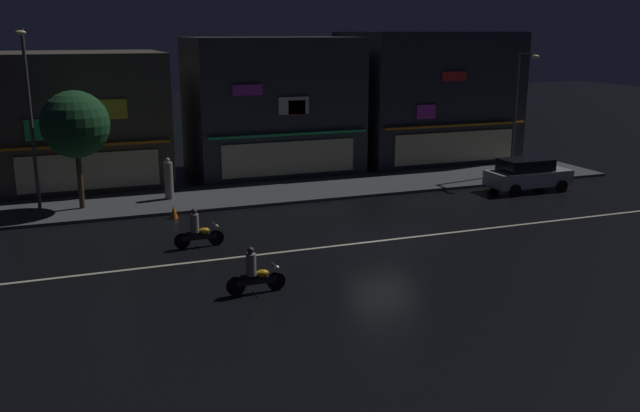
# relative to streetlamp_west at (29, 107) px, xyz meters

# --- Properties ---
(ground_plane) EXTENTS (140.00, 140.00, 0.00)m
(ground_plane) POSITION_rel_streetlamp_west_xyz_m (12.66, -9.48, -4.77)
(ground_plane) COLOR black
(lane_divider_stripe) EXTENTS (32.74, 0.16, 0.01)m
(lane_divider_stripe) POSITION_rel_streetlamp_west_xyz_m (12.66, -9.48, -4.76)
(lane_divider_stripe) COLOR beige
(lane_divider_stripe) RESTS_ON ground
(sidewalk_far) EXTENTS (34.46, 4.92, 0.14)m
(sidewalk_far) POSITION_rel_streetlamp_west_xyz_m (12.66, -0.20, -4.70)
(sidewalk_far) COLOR #424447
(sidewalk_far) RESTS_ON ground
(storefront_left_block) EXTENTS (9.91, 7.62, 7.95)m
(storefront_left_block) POSITION_rel_streetlamp_west_xyz_m (23.00, 5.99, -0.80)
(storefront_left_block) COLOR #2D333D
(storefront_left_block) RESTS_ON ground
(storefront_center_block) EXTENTS (9.35, 6.60, 7.66)m
(storefront_center_block) POSITION_rel_streetlamp_west_xyz_m (12.66, 5.48, -0.94)
(storefront_center_block) COLOR #383A3F
(storefront_center_block) RESTS_ON ground
(storefront_right_block) EXTENTS (8.40, 7.65, 6.93)m
(storefront_right_block) POSITION_rel_streetlamp_west_xyz_m (2.32, 6.00, -1.31)
(storefront_right_block) COLOR #4C443A
(storefront_right_block) RESTS_ON ground
(streetlamp_west) EXTENTS (0.44, 1.64, 7.95)m
(streetlamp_west) POSITION_rel_streetlamp_west_xyz_m (0.00, 0.00, 0.00)
(streetlamp_west) COLOR #47494C
(streetlamp_west) RESTS_ON sidewalk_far
(streetlamp_mid) EXTENTS (0.44, 1.64, 6.73)m
(streetlamp_mid) POSITION_rel_streetlamp_west_xyz_m (24.77, -1.15, -0.63)
(streetlamp_mid) COLOR #47494C
(streetlamp_mid) RESTS_ON sidewalk_far
(pedestrian_on_sidewalk) EXTENTS (0.42, 0.42, 2.00)m
(pedestrian_on_sidewalk) POSITION_rel_streetlamp_west_xyz_m (5.82, -0.04, -3.71)
(pedestrian_on_sidewalk) COLOR gray
(pedestrian_on_sidewalk) RESTS_ON sidewalk_far
(street_tree) EXTENTS (3.00, 3.00, 5.33)m
(street_tree) POSITION_rel_streetlamp_west_xyz_m (1.82, -0.47, -0.82)
(street_tree) COLOR #473323
(street_tree) RESTS_ON sidewalk_far
(parked_car_near_kerb) EXTENTS (4.30, 1.98, 1.67)m
(parked_car_near_kerb) POSITION_rel_streetlamp_west_xyz_m (23.39, -4.17, -3.90)
(parked_car_near_kerb) COLOR silver
(parked_car_near_kerb) RESTS_ON ground
(motorcycle_lead) EXTENTS (1.90, 0.60, 1.52)m
(motorcycle_lead) POSITION_rel_streetlamp_west_xyz_m (6.48, -13.09, -4.14)
(motorcycle_lead) COLOR black
(motorcycle_lead) RESTS_ON ground
(motorcycle_following) EXTENTS (1.90, 0.60, 1.52)m
(motorcycle_following) POSITION_rel_streetlamp_west_xyz_m (5.72, -7.75, -4.14)
(motorcycle_following) COLOR black
(motorcycle_following) RESTS_ON ground
(traffic_cone) EXTENTS (0.36, 0.36, 0.55)m
(traffic_cone) POSITION_rel_streetlamp_west_xyz_m (5.53, -3.21, -4.49)
(traffic_cone) COLOR orange
(traffic_cone) RESTS_ON ground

